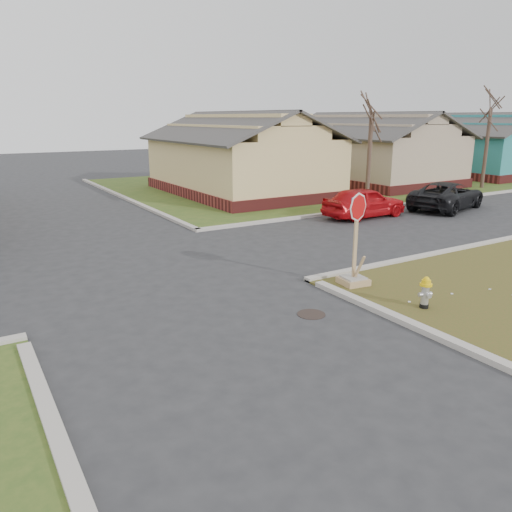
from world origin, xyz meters
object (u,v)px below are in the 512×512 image
stop_sign (354,265)px  red_sedan (364,202)px  dark_pickup (447,196)px  fire_hydrant (425,291)px

stop_sign → red_sedan: 9.64m
stop_sign → red_sedan: size_ratio=0.61×
dark_pickup → fire_hydrant: bearing=110.8°
fire_hydrant → dark_pickup: bearing=54.8°
stop_sign → dark_pickup: 13.21m
fire_hydrant → stop_sign: bearing=114.7°
red_sedan → dark_pickup: (4.85, -0.56, -0.02)m
fire_hydrant → red_sedan: bearing=72.3°
fire_hydrant → dark_pickup: dark_pickup is taller
stop_sign → dark_pickup: bearing=35.6°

